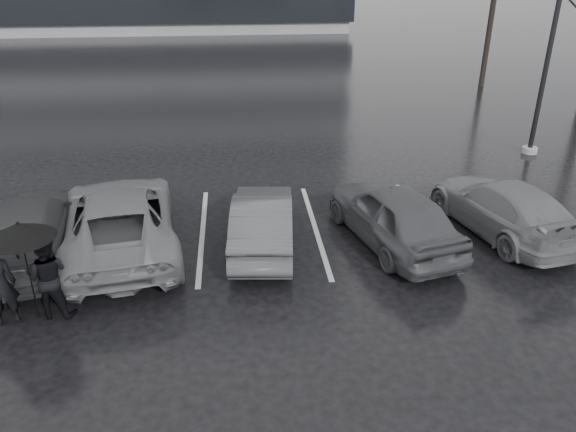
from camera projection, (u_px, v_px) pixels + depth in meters
The scene contains 10 objects.
ground at pixel (304, 284), 11.73m from camera, with size 160.00×160.00×0.00m, color black.
car_main at pixel (394, 215), 13.05m from camera, with size 1.71×4.26×1.45m, color black.
car_west_a at pixel (263, 221), 12.96m from camera, with size 1.36×3.89×1.28m, color #2C2C2E.
car_west_b at pixel (120, 219), 12.81m from camera, with size 2.44×5.28×1.47m, color #4D4C4F.
car_west_c at pixel (27, 228), 12.51m from camera, with size 1.94×4.78×1.39m, color black.
car_east at pixel (503, 207), 13.61m from camera, with size 1.81×4.45×1.29m, color #4D4C4F.
pedestrian_right at pixel (48, 277), 10.40m from camera, with size 0.82×0.64×1.68m, color black.
umbrella at pixel (19, 231), 9.85m from camera, with size 1.20×1.20×2.04m.
lamp_post at pixel (555, 24), 17.22m from camera, with size 0.50×0.50×9.14m.
stall_stripes at pixel (259, 230), 13.90m from camera, with size 19.72×5.00×0.00m.
Camera 1 is at (-1.30, -9.85, 6.41)m, focal length 35.00 mm.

